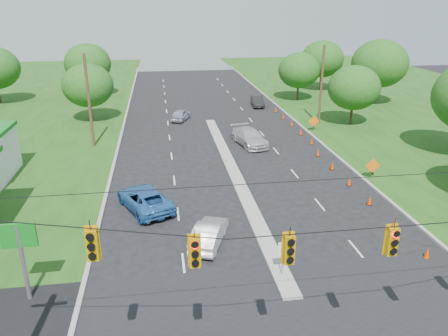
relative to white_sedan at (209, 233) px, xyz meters
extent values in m
cube|color=gray|center=(-6.74, 20.14, -0.69)|extent=(0.25, 110.00, 0.16)
cube|color=gray|center=(13.46, 20.14, -0.69)|extent=(0.25, 110.00, 0.16)
cube|color=gray|center=(3.36, 11.14, -0.69)|extent=(1.00, 34.00, 0.18)
cylinder|color=gray|center=(3.36, -3.86, 0.21)|extent=(0.06, 0.06, 1.80)
cube|color=white|center=(3.36, -3.86, 1.01)|extent=(0.55, 0.04, 0.70)
cylinder|color=black|center=(3.36, -10.86, 6.31)|extent=(24.00, 0.04, 0.04)
cube|color=#DE9A05|center=(-4.64, -10.86, 6.06)|extent=(0.34, 0.24, 1.00)
cube|color=#DE9A05|center=(-1.64, -10.86, 5.53)|extent=(0.34, 0.24, 1.00)
cube|color=#DE9A05|center=(1.36, -10.86, 5.36)|extent=(0.34, 0.24, 1.00)
cube|color=#DE9A05|center=(4.86, -10.86, 5.36)|extent=(0.34, 0.24, 1.00)
cylinder|color=#422D1C|center=(-9.14, 20.14, 3.81)|extent=(0.28, 0.28, 9.00)
cylinder|color=#422D1C|center=(15.86, 25.14, 3.81)|extent=(0.28, 0.28, 9.00)
cylinder|color=gray|center=(-9.14, -3.86, 1.31)|extent=(0.20, 0.20, 4.00)
cube|color=#0F6F18|center=(-9.14, -3.86, 2.81)|extent=(1.60, 0.15, 1.20)
cone|color=#E43500|center=(11.82, -3.36, -0.34)|extent=(0.32, 0.32, 0.70)
cone|color=#E43500|center=(11.82, 0.14, -0.34)|extent=(0.32, 0.32, 0.70)
cone|color=#E43500|center=(11.82, 3.64, -0.34)|extent=(0.32, 0.32, 0.70)
cone|color=#E43500|center=(11.82, 7.14, -0.34)|extent=(0.32, 0.32, 0.70)
cone|color=#E43500|center=(11.82, 10.64, -0.34)|extent=(0.32, 0.32, 0.70)
cone|color=#E43500|center=(11.82, 14.14, -0.34)|extent=(0.32, 0.32, 0.70)
cone|color=#E43500|center=(12.42, 17.64, -0.34)|extent=(0.32, 0.32, 0.70)
cone|color=#E43500|center=(12.42, 21.14, -0.34)|extent=(0.32, 0.32, 0.70)
cone|color=#E43500|center=(12.42, 24.64, -0.34)|extent=(0.32, 0.32, 0.70)
cone|color=#E43500|center=(12.42, 28.14, -0.34)|extent=(0.32, 0.32, 0.70)
cone|color=#E43500|center=(12.42, 31.64, -0.34)|extent=(0.32, 0.32, 0.70)
cube|color=black|center=(14.16, 8.14, -0.14)|extent=(0.06, 0.58, 0.26)
cube|color=black|center=(14.16, 8.14, -0.14)|extent=(0.06, 0.58, 0.26)
cube|color=orange|center=(14.16, 8.14, 0.46)|extent=(1.27, 0.05, 1.27)
cube|color=black|center=(14.16, 22.14, -0.14)|extent=(0.06, 0.58, 0.26)
cube|color=black|center=(14.16, 22.14, -0.14)|extent=(0.06, 0.58, 0.26)
cube|color=orange|center=(14.16, 22.14, 0.46)|extent=(1.27, 0.05, 1.27)
cylinder|color=black|center=(-10.64, 30.14, 0.57)|extent=(0.28, 0.28, 2.52)
ellipsoid|color=#194C14|center=(-10.64, 30.14, 3.65)|extent=(5.88, 5.88, 5.04)
cylinder|color=black|center=(-12.64, 45.14, 0.75)|extent=(0.28, 0.28, 2.88)
ellipsoid|color=#194C14|center=(-12.64, 45.14, 4.27)|extent=(6.72, 6.72, 5.76)
cylinder|color=black|center=(19.36, 24.14, 0.57)|extent=(0.28, 0.28, 2.52)
ellipsoid|color=#194C14|center=(19.36, 24.14, 3.65)|extent=(5.88, 5.88, 5.04)
cylinder|color=black|center=(27.36, 34.14, 0.93)|extent=(0.28, 0.28, 3.24)
ellipsoid|color=#194C14|center=(27.36, 34.14, 4.89)|extent=(7.56, 7.56, 6.48)
cylinder|color=black|center=(23.36, 45.14, 0.75)|extent=(0.28, 0.28, 2.88)
ellipsoid|color=#194C14|center=(23.36, 45.14, 4.27)|extent=(6.72, 6.72, 5.76)
cylinder|color=black|center=(17.36, 38.14, 0.57)|extent=(0.28, 0.28, 2.52)
ellipsoid|color=#194C14|center=(17.36, 38.14, 3.65)|extent=(5.88, 5.88, 5.04)
imported|color=silver|center=(0.00, 0.00, 0.00)|extent=(2.86, 4.46, 1.39)
imported|color=#2B62A9|center=(-3.83, 5.29, 0.07)|extent=(4.52, 6.05, 1.53)
imported|color=#ADAEB6|center=(6.22, 18.47, 0.11)|extent=(3.35, 5.88, 1.61)
imported|color=#9898AC|center=(-0.04, 29.27, -0.02)|extent=(2.93, 4.26, 1.35)
imported|color=black|center=(10.78, 35.37, 0.01)|extent=(1.86, 4.38, 1.41)
camera|label=1|loc=(-2.46, -22.44, 12.72)|focal=35.00mm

